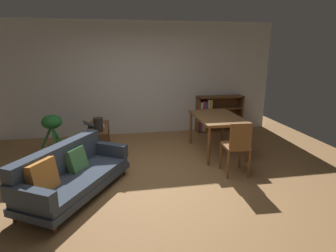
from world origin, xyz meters
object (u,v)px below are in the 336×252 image
Objects in this scene: bookshelf at (216,113)px; media_console at (99,139)px; desk_speaker at (98,124)px; open_laptop at (95,125)px; dining_chair_near at (237,145)px; fabric_couch at (71,173)px; dining_table at (217,120)px; potted_floor_plant at (53,133)px.

media_console is at bearing -160.26° from bookshelf.
open_laptop is at bearing 103.62° from desk_speaker.
desk_speaker is 0.29× the size of dining_chair_near.
dining_table is at bearing 25.53° from fabric_couch.
media_console is (0.30, 1.74, -0.07)m from fabric_couch.
dining_table is (2.34, -0.15, 0.02)m from desk_speaker.
desk_speaker is (0.33, 1.42, 0.33)m from fabric_couch.
dining_chair_near is at bearing -23.82° from potted_floor_plant.
bookshelf reaches higher than open_laptop.
media_console is at bearing 145.95° from dining_chair_near.
fabric_couch is at bearing -139.03° from bookshelf.
dining_chair_near is at bearing -28.66° from desk_speaker.
dining_chair_near is at bearing 3.84° from fabric_couch.
dining_chair_near reaches higher than open_laptop.
dining_chair_near reaches higher than fabric_couch.
potted_floor_plant is (-0.53, 1.56, 0.18)m from fabric_couch.
dining_table reaches higher than open_laptop.
potted_floor_plant is (-0.86, 0.14, -0.15)m from desk_speaker.
dining_table is (2.37, -0.46, 0.42)m from media_console.
media_console is at bearing -48.16° from open_laptop.
desk_speaker is at bearing -9.27° from potted_floor_plant.
potted_floor_plant is (-0.83, -0.17, 0.25)m from media_console.
open_laptop is 2.88m from dining_chair_near.
dining_table is at bearing -12.35° from open_laptop.
dining_table is at bearing -109.37° from bookshelf.
bookshelf is (2.96, 0.97, -0.09)m from open_laptop.
potted_floor_plant reaches higher than open_laptop.
potted_floor_plant is 0.72× the size of bookshelf.
desk_speaker is 0.23× the size of bookshelf.
dining_chair_near is (2.61, 0.18, 0.20)m from fabric_couch.
bookshelf is (3.20, 2.78, 0.13)m from fabric_couch.
bookshelf is at bearing 18.03° from potted_floor_plant.
bookshelf is at bearing 70.63° from dining_table.
dining_chair_near is (3.15, -1.39, 0.03)m from potted_floor_plant.
open_laptop is (-0.06, 0.07, 0.29)m from media_console.
media_console is 4.06× the size of desk_speaker.
bookshelf is at bearing 19.74° from media_console.
potted_floor_plant reaches higher than dining_table.
bookshelf is at bearing 77.29° from dining_chair_near.
desk_speaker is 2.35m from dining_table.
dining_chair_near is (2.38, -1.63, -0.02)m from open_laptop.
dining_chair_near reaches higher than desk_speaker.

